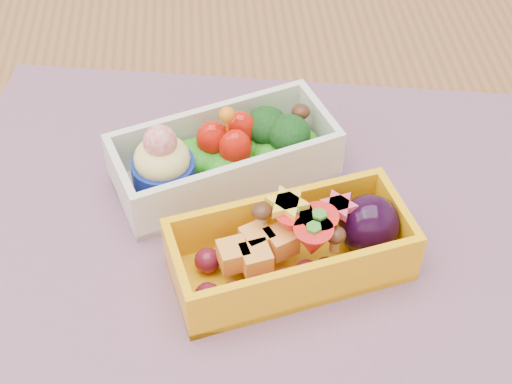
{
  "coord_description": "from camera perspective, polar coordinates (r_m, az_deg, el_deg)",
  "views": [
    {
      "loc": [
        0.01,
        -0.42,
        1.23
      ],
      "look_at": [
        0.04,
        0.01,
        0.79
      ],
      "focal_mm": 53.08,
      "sensor_mm": 36.0,
      "label": 1
    }
  ],
  "objects": [
    {
      "name": "bento_yellow",
      "position": [
        0.59,
        3.03,
        -4.16
      ],
      "size": [
        0.2,
        0.12,
        0.06
      ],
      "rotation": [
        0.0,
        0.0,
        0.24
      ],
      "color": "#FFB10D",
      "rests_on": "placemat"
    },
    {
      "name": "bento_white",
      "position": [
        0.66,
        -2.47,
        2.74
      ],
      "size": [
        0.21,
        0.14,
        0.08
      ],
      "rotation": [
        0.0,
        0.0,
        0.34
      ],
      "color": "silver",
      "rests_on": "placemat"
    },
    {
      "name": "placemat",
      "position": [
        0.63,
        -0.64,
        -2.78
      ],
      "size": [
        0.59,
        0.49,
        0.0
      ],
      "primitive_type": "cube",
      "rotation": [
        0.0,
        0.0,
        -0.18
      ],
      "color": "slate",
      "rests_on": "table"
    },
    {
      "name": "table",
      "position": [
        0.71,
        -3.08,
        -8.32
      ],
      "size": [
        1.2,
        0.8,
        0.75
      ],
      "color": "brown",
      "rests_on": "ground"
    }
  ]
}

